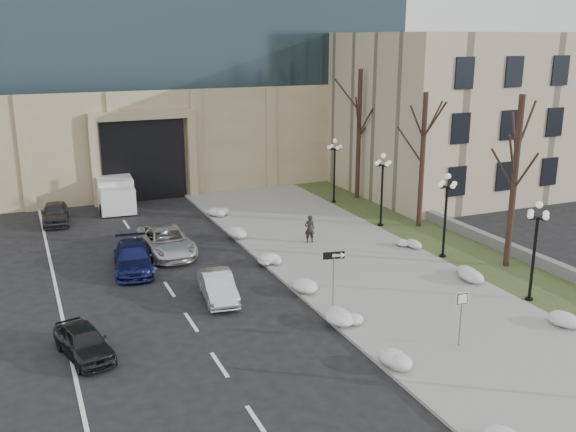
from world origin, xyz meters
name	(u,v)px	position (x,y,z in m)	size (l,w,h in m)	color
ground	(466,409)	(0.00, 0.00, 0.00)	(160.00, 160.00, 0.00)	black
sidewalk	(352,260)	(3.50, 14.00, 0.06)	(9.00, 40.00, 0.12)	gray
curb	(275,272)	(-1.00, 14.00, 0.07)	(0.30, 40.00, 0.14)	gray
grass_strip	(451,246)	(10.00, 14.00, 0.05)	(4.00, 40.00, 0.10)	#374422
stone_wall	(458,228)	(12.00, 16.00, 0.35)	(0.50, 30.00, 0.70)	slate
classical_building	(470,109)	(22.00, 27.98, 6.00)	(22.00, 18.12, 12.00)	#BBAB8C
car_a	(84,342)	(-11.00, 8.65, 0.62)	(1.46, 3.62, 1.23)	black
car_b	(218,286)	(-4.70, 11.92, 0.64)	(1.35, 3.86, 1.27)	#B7B9BF
car_c	(133,258)	(-7.59, 17.33, 0.68)	(1.92, 4.71, 1.37)	#171B51
car_d	(166,241)	(-5.42, 19.21, 0.74)	(2.46, 5.33, 1.48)	#BBBBBB
car_e	(55,213)	(-10.63, 28.09, 0.68)	(1.62, 4.02, 1.37)	#2F2F34
pedestrian	(310,229)	(2.65, 17.64, 0.94)	(0.60, 0.39, 1.63)	black
box_truck	(114,191)	(-6.37, 31.28, 1.05)	(2.82, 6.97, 2.17)	silver
one_way_sign	(337,262)	(-0.20, 8.72, 2.25)	(1.01, 0.38, 2.72)	slate
keep_sign	(462,308)	(2.47, 3.57, 1.72)	(0.50, 0.14, 2.34)	slate
snow_clump_b	(403,363)	(-0.47, 2.97, 0.30)	(1.10, 1.60, 0.36)	silver
snow_clump_c	(347,322)	(-0.71, 6.82, 0.30)	(1.10, 1.60, 0.36)	silver
snow_clump_d	(304,284)	(-0.56, 11.41, 0.30)	(1.10, 1.60, 0.36)	silver
snow_clump_e	(267,258)	(-0.84, 15.60, 0.30)	(1.10, 1.60, 0.36)	silver
snow_clump_f	(238,234)	(-0.81, 20.33, 0.30)	(1.10, 1.60, 0.36)	silver
snow_clump_g	(218,212)	(-0.52, 25.44, 0.30)	(1.10, 1.60, 0.36)	silver
snow_clump_h	(561,321)	(7.52, 3.34, 0.30)	(1.10, 1.60, 0.36)	silver
snow_clump_i	(469,274)	(7.55, 9.32, 0.30)	(1.10, 1.60, 0.36)	silver
snow_clump_j	(411,243)	(7.67, 14.66, 0.30)	(1.10, 1.60, 0.36)	silver
lamppost_a	(536,238)	(8.30, 6.00, 3.07)	(1.18, 1.18, 4.76)	black
lamppost_b	(446,204)	(8.30, 12.50, 3.07)	(1.18, 1.18, 4.76)	black
lamppost_c	(382,180)	(8.30, 19.00, 3.07)	(1.18, 1.18, 4.76)	black
lamppost_d	(335,162)	(8.30, 25.50, 3.07)	(1.18, 1.18, 4.76)	black
tree_near	(516,158)	(10.50, 10.00, 5.83)	(3.20, 3.20, 9.00)	black
tree_mid	(423,141)	(10.50, 18.00, 5.50)	(3.20, 3.20, 8.50)	black
tree_far	(359,116)	(10.50, 26.00, 6.15)	(3.20, 3.20, 9.50)	black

